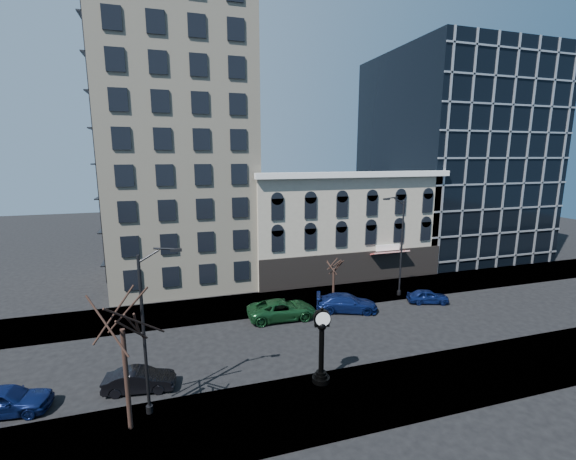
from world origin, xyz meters
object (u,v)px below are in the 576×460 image
object	(u,v)px
street_clock	(321,348)
car_near_b	(140,380)
car_near_a	(4,400)
street_lamp_near	(155,288)

from	to	relation	value
street_clock	car_near_b	xyz separation A→B (m)	(-10.91, 2.56, -1.69)
street_clock	car_near_a	size ratio (longest dim) A/B	1.05
car_near_a	car_near_b	world-z (taller)	car_near_a
street_clock	car_near_b	world-z (taller)	street_clock
car_near_b	car_near_a	bearing A→B (deg)	98.51
car_near_a	street_lamp_near	bearing A→B (deg)	-99.84
street_clock	car_near_b	size ratio (longest dim) A/B	1.19
street_lamp_near	street_clock	bearing A→B (deg)	4.35
car_near_a	car_near_b	distance (m)	7.04
car_near_a	car_near_b	bearing A→B (deg)	-82.41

